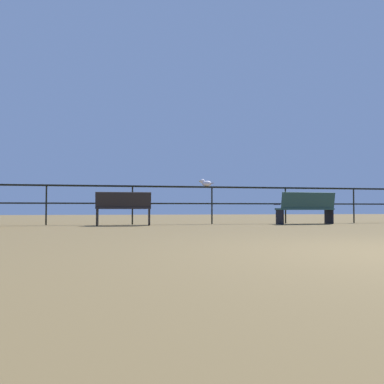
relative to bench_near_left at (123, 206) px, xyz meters
The scene contains 4 objects.
pier_railing 2.74m from the bench_near_left, 15.57° to the left, with size 18.73×0.05×1.11m.
bench_near_left is the anchor object (origin of this frame).
bench_near_right 5.27m from the bench_near_left, ahead, with size 1.76×0.75×0.92m.
seagull_on_rail 2.65m from the bench_near_left, 16.86° to the left, with size 0.44×0.28×0.22m.
Camera 1 is at (-3.12, -3.44, 0.43)m, focal length 39.20 mm.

